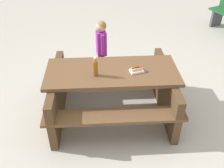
% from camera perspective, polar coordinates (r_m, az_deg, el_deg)
% --- Properties ---
extents(ground_plane, '(30.00, 30.00, 0.00)m').
position_cam_1_polar(ground_plane, '(3.93, 0.00, -6.23)').
color(ground_plane, '#B7B2A8').
rests_on(ground_plane, ground).
extents(picnic_table, '(2.06, 1.76, 0.75)m').
position_cam_1_polar(picnic_table, '(3.65, 0.00, -1.02)').
color(picnic_table, brown).
rests_on(picnic_table, ground).
extents(soda_bottle, '(0.07, 0.07, 0.27)m').
position_cam_1_polar(soda_bottle, '(3.31, -3.73, 3.72)').
color(soda_bottle, brown).
rests_on(soda_bottle, picnic_table).
extents(hotdog_tray, '(0.21, 0.18, 0.08)m').
position_cam_1_polar(hotdog_tray, '(3.45, 5.49, 3.13)').
color(hotdog_tray, white).
rests_on(hotdog_tray, picnic_table).
extents(child_in_coat, '(0.20, 0.25, 1.08)m').
position_cam_1_polar(child_in_coat, '(4.31, -2.37, 8.97)').
color(child_in_coat, '#262633').
rests_on(child_in_coat, ground).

